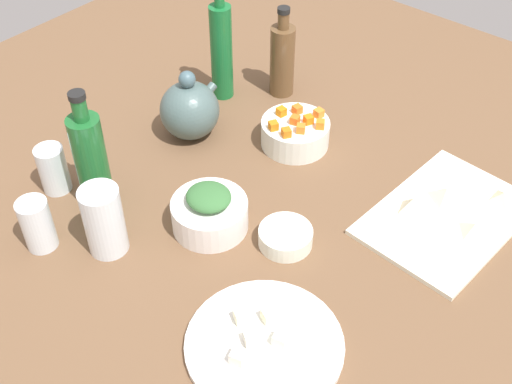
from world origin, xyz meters
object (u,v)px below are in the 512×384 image
bowl_greens (210,215)px  drinking_glass_1 (104,220)px  bottle_1 (91,160)px  bottle_0 (282,59)px  bottle_2 (221,51)px  bowl_carrots (295,133)px  drinking_glass_2 (53,169)px  bowl_small_side (285,237)px  teapot (190,110)px  plate_tofu (264,345)px  cutting_board (446,217)px  drinking_glass_0 (37,224)px

bowl_greens → drinking_glass_1: (-16.15, 10.60, 3.95)cm
bowl_greens → bottle_1: size_ratio=0.56×
bottle_0 → bottle_2: (-9.95, 10.10, 2.81)cm
bowl_carrots → drinking_glass_2: drinking_glass_2 is taller
bottle_2 → drinking_glass_2: bottle_2 is taller
bottle_2 → bottle_0: bearing=-45.4°
bowl_small_side → bottle_0: bottle_0 is taller
teapot → bottle_0: bottle_0 is taller
bowl_carrots → drinking_glass_2: bearing=146.7°
plate_tofu → bowl_small_side: 23.19cm
bottle_0 → drinking_glass_1: bottle_0 is taller
cutting_board → bottle_1: size_ratio=1.29×
plate_tofu → bottle_1: bottle_1 is taller
bowl_carrots → bowl_small_side: bearing=-145.6°
bottle_0 → drinking_glass_0: bottle_0 is taller
cutting_board → teapot: 58.47cm
plate_tofu → bottle_2: (48.97, 53.60, 11.45)cm
teapot → drinking_glass_1: (-34.59, -12.47, 0.34)cm
bowl_small_side → bottle_2: 52.06cm
bowl_carrots → bowl_small_side: bowl_carrots is taller
bowl_small_side → teapot: 39.33cm
drinking_glass_0 → bottle_0: bearing=-2.1°
bowl_greens → bottle_0: bottle_0 is taller
bottle_2 → bowl_small_side: bearing=-124.5°
teapot → drinking_glass_1: teapot is taller
cutting_board → drinking_glass_0: size_ratio=3.18×
teapot → bottle_0: (26.13, -4.94, 2.58)cm
bowl_greens → bottle_0: 48.51cm
bottle_0 → drinking_glass_1: size_ratio=1.58×
bottle_2 → drinking_glass_2: (-46.83, 3.06, -6.98)cm
bowl_greens → bowl_carrots: bearing=5.9°
bottle_1 → bottle_2: bottle_2 is taller
plate_tofu → bottle_2: 73.50cm
plate_tofu → bowl_carrots: bearing=32.4°
teapot → drinking_glass_0: teapot is taller
bowl_greens → bowl_carrots: 30.72cm
bowl_carrots → teapot: size_ratio=0.92×
bottle_1 → drinking_glass_0: size_ratio=2.47×
bowl_greens → drinking_glass_2: (-12.21, 31.30, 2.02)cm
bowl_greens → teapot: 29.75cm
bowl_small_side → bottle_0: bearing=39.4°
drinking_glass_1 → bowl_small_side: bearing=-48.2°
bowl_greens → bottle_1: bearing=113.8°
drinking_glass_1 → drinking_glass_2: size_ratio=1.38×
bowl_small_side → bottle_0: (38.85, 31.94, 7.53)cm
teapot → drinking_glass_2: (-30.65, 8.22, -1.59)cm
plate_tofu → drinking_glass_2: size_ratio=2.55×
bottle_0 → teapot: bearing=169.3°
plate_tofu → bowl_small_side: size_ratio=2.55×
plate_tofu → drinking_glass_0: size_ratio=2.45×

